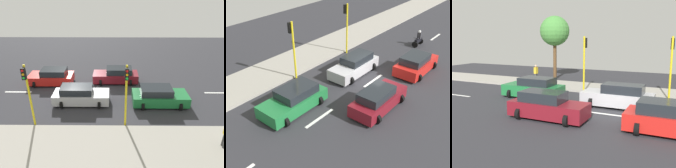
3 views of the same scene
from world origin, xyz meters
The scene contains 12 objects.
ground_plane centered at (0.00, 0.00, -0.05)m, with size 40.00×60.00×0.10m, color #2D2D33.
sidewalk centered at (7.00, 0.00, 0.07)m, with size 4.00×60.00×0.15m, color #9E998E.
lane_stripe_north centered at (0.00, -6.00, 0.01)m, with size 0.20×2.40×0.01m, color white.
lane_stripe_mid centered at (0.00, 0.00, 0.01)m, with size 0.20×2.40×0.01m, color white.
lane_stripe_south centered at (0.00, 6.00, 0.01)m, with size 0.20×2.40×0.01m, color white.
lane_stripe_far_south centered at (0.00, 12.00, 0.01)m, with size 0.20×2.40×0.01m, color white.
car_maroon centered at (-2.18, 2.89, 0.71)m, with size 2.14×4.33×1.52m.
car_green centered at (1.90, 6.28, 0.71)m, with size 2.35×4.41×1.52m.
car_silver centered at (1.81, -0.07, 0.71)m, with size 2.14×4.49×1.52m.
car_red centered at (-1.79, -3.33, 0.71)m, with size 2.33×4.18×1.52m.
traffic_light_corner centered at (4.85, 3.44, 2.93)m, with size 0.49×0.24×4.50m.
traffic_light_midblock centered at (4.85, -2.88, 2.93)m, with size 0.49×0.24×4.50m.
Camera 1 is at (16.84, 2.64, 9.23)m, focal length 34.15 mm.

